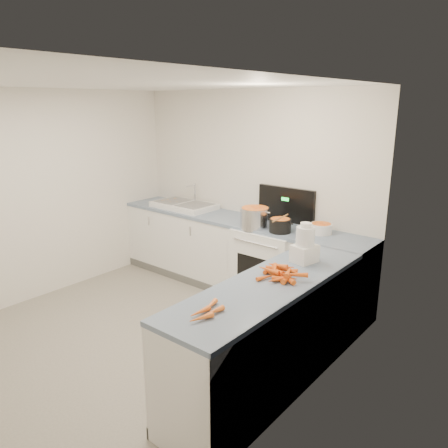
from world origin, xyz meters
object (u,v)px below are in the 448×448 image
Objects in this scene: sink at (184,205)px; black_pot at (280,226)px; food_processor at (305,245)px; mixing_bowl at (321,229)px; steel_pot at (255,218)px; spice_jar at (300,236)px; stove at (271,264)px; extract_bottle at (301,232)px.

sink is 3.56× the size of black_pot.
mixing_bowl is at bearing 108.32° from food_processor.
sink is at bearing -177.57° from mixing_bowl.
mixing_bowl is at bearing 19.19° from steel_pot.
spice_jar is 0.21× the size of food_processor.
sink is at bearing 172.82° from steel_pot.
stove is 17.45× the size of spice_jar.
stove is 13.93× the size of extract_bottle.
steel_pot is 1.40× the size of mixing_bowl.
spice_jar is (0.06, -0.10, -0.01)m from extract_bottle.
mixing_bowl is at bearing 10.05° from stove.
mixing_bowl is 2.48× the size of extract_bottle.
sink is 2.53× the size of steel_pot.
food_processor is (2.32, -0.82, 0.12)m from sink.
stove is 4.01× the size of steel_pot.
steel_pot is at bearing 172.05° from spice_jar.
black_pot reaches higher than spice_jar.
stove reaches higher than steel_pot.
steel_pot is 0.67m from spice_jar.
black_pot is 0.26m from extract_bottle.
sink reaches higher than mixing_bowl.
steel_pot is 0.76m from mixing_bowl.
spice_jar is at bearing -17.17° from black_pot.
extract_bottle reaches higher than spice_jar.
sink is at bearing 174.49° from black_pot.
sink is 2.35× the size of food_processor.
mixing_bowl is 3.10× the size of spice_jar.
black_pot is at bearing 0.93° from steel_pot.
stove is 1.54m from sink.
black_pot is 1.00× the size of mixing_bowl.
food_processor is at bearing -42.74° from stove.
black_pot is 0.66× the size of food_processor.
spice_jar is (0.31, -0.10, -0.03)m from black_pot.
mixing_bowl is 0.66× the size of food_processor.
sink is at bearing 172.56° from spice_jar.
stove is 5.63× the size of black_pot.
spice_jar is at bearing -25.23° from stove.
black_pot is 0.95m from food_processor.
stove reaches higher than extract_bottle.
sink is 11.03× the size of spice_jar.
mixing_bowl is 0.35m from spice_jar.
spice_jar is at bearing -7.44° from sink.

